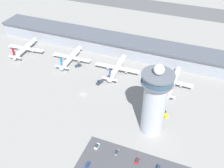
{
  "coord_description": "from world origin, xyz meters",
  "views": [
    {
      "loc": [
        73.27,
        -126.35,
        124.07
      ],
      "look_at": [
        18.94,
        12.34,
        6.84
      ],
      "focal_mm": 40.0,
      "sensor_mm": 36.0,
      "label": 1
    }
  ],
  "objects_px": {
    "car_green_van": "(97,146)",
    "service_truck_fuel": "(78,66)",
    "control_tower": "(155,101)",
    "airplane_gate_alpha": "(25,48)",
    "car_maroon_suv": "(137,161)",
    "car_silver_sedan": "(88,165)",
    "service_truck_baggage": "(100,82)",
    "service_truck_catering": "(164,113)",
    "airplane_gate_delta": "(173,82)",
    "airplane_gate_charlie": "(117,68)",
    "airplane_gate_bravo": "(71,57)",
    "car_grey_coupe": "(117,152)",
    "car_navy_sedan": "(158,168)"
  },
  "relations": [
    {
      "from": "airplane_gate_bravo",
      "to": "airplane_gate_delta",
      "type": "xyz_separation_m",
      "value": [
        92.11,
        -2.34,
        -0.18
      ]
    },
    {
      "from": "airplane_gate_charlie",
      "to": "service_truck_catering",
      "type": "distance_m",
      "value": 59.73
    },
    {
      "from": "service_truck_catering",
      "to": "car_maroon_suv",
      "type": "bearing_deg",
      "value": -98.31
    },
    {
      "from": "control_tower",
      "to": "car_green_van",
      "type": "bearing_deg",
      "value": -135.63
    },
    {
      "from": "airplane_gate_bravo",
      "to": "car_navy_sedan",
      "type": "xyz_separation_m",
      "value": [
        98.53,
        -79.65,
        -3.74
      ]
    },
    {
      "from": "airplane_gate_delta",
      "to": "airplane_gate_charlie",
      "type": "bearing_deg",
      "value": 178.36
    },
    {
      "from": "airplane_gate_charlie",
      "to": "airplane_gate_bravo",
      "type": "bearing_deg",
      "value": 178.74
    },
    {
      "from": "airplane_gate_charlie",
      "to": "car_grey_coupe",
      "type": "height_order",
      "value": "airplane_gate_charlie"
    },
    {
      "from": "airplane_gate_charlie",
      "to": "car_green_van",
      "type": "distance_m",
      "value": 79.45
    },
    {
      "from": "control_tower",
      "to": "car_silver_sedan",
      "type": "height_order",
      "value": "control_tower"
    },
    {
      "from": "airplane_gate_delta",
      "to": "service_truck_fuel",
      "type": "relative_size",
      "value": 6.65
    },
    {
      "from": "control_tower",
      "to": "service_truck_baggage",
      "type": "xyz_separation_m",
      "value": [
        -50.56,
        31.81,
        -22.97
      ]
    },
    {
      "from": "car_maroon_suv",
      "to": "airplane_gate_delta",
      "type": "bearing_deg",
      "value": 85.7
    },
    {
      "from": "airplane_gate_alpha",
      "to": "service_truck_fuel",
      "type": "height_order",
      "value": "airplane_gate_alpha"
    },
    {
      "from": "control_tower",
      "to": "car_navy_sedan",
      "type": "distance_m",
      "value": 37.65
    },
    {
      "from": "airplane_gate_charlie",
      "to": "car_navy_sedan",
      "type": "height_order",
      "value": "airplane_gate_charlie"
    },
    {
      "from": "car_silver_sedan",
      "to": "car_green_van",
      "type": "relative_size",
      "value": 1.0
    },
    {
      "from": "airplane_gate_delta",
      "to": "car_silver_sedan",
      "type": "bearing_deg",
      "value": -109.14
    },
    {
      "from": "control_tower",
      "to": "service_truck_baggage",
      "type": "bearing_deg",
      "value": 147.82
    },
    {
      "from": "airplane_gate_alpha",
      "to": "car_maroon_suv",
      "type": "relative_size",
      "value": 8.48
    },
    {
      "from": "airplane_gate_delta",
      "to": "car_grey_coupe",
      "type": "bearing_deg",
      "value": -103.84
    },
    {
      "from": "control_tower",
      "to": "service_truck_baggage",
      "type": "distance_m",
      "value": 64.0
    },
    {
      "from": "service_truck_baggage",
      "to": "control_tower",
      "type": "bearing_deg",
      "value": -32.18
    },
    {
      "from": "car_green_van",
      "to": "service_truck_baggage",
      "type": "bearing_deg",
      "value": 112.2
    },
    {
      "from": "control_tower",
      "to": "car_navy_sedan",
      "type": "xyz_separation_m",
      "value": [
        11.26,
        -27.24,
        -23.42
      ]
    },
    {
      "from": "car_navy_sedan",
      "to": "car_green_van",
      "type": "xyz_separation_m",
      "value": [
        -38.11,
        0.97,
        -0.08
      ]
    },
    {
      "from": "airplane_gate_bravo",
      "to": "service_truck_fuel",
      "type": "xyz_separation_m",
      "value": [
        9.42,
        -5.09,
        -3.43
      ]
    },
    {
      "from": "control_tower",
      "to": "car_green_van",
      "type": "xyz_separation_m",
      "value": [
        -26.86,
        -26.27,
        -23.5
      ]
    },
    {
      "from": "service_truck_baggage",
      "to": "airplane_gate_charlie",
      "type": "bearing_deg",
      "value": 68.69
    },
    {
      "from": "car_green_van",
      "to": "service_truck_fuel",
      "type": "bearing_deg",
      "value": 124.72
    },
    {
      "from": "service_truck_catering",
      "to": "service_truck_fuel",
      "type": "distance_m",
      "value": 88.78
    },
    {
      "from": "car_navy_sedan",
      "to": "car_silver_sedan",
      "type": "xyz_separation_m",
      "value": [
        -37.71,
        -12.85,
        -0.07
      ]
    },
    {
      "from": "control_tower",
      "to": "car_grey_coupe",
      "type": "xyz_separation_m",
      "value": [
        -13.94,
        -26.14,
        -23.45
      ]
    },
    {
      "from": "car_grey_coupe",
      "to": "car_green_van",
      "type": "xyz_separation_m",
      "value": [
        -12.91,
        -0.13,
        -0.05
      ]
    },
    {
      "from": "airplane_gate_bravo",
      "to": "airplane_gate_charlie",
      "type": "bearing_deg",
      "value": -1.26
    },
    {
      "from": "service_truck_catering",
      "to": "car_navy_sedan",
      "type": "xyz_separation_m",
      "value": [
        5.84,
        -43.78,
        -0.25
      ]
    },
    {
      "from": "airplane_gate_delta",
      "to": "car_navy_sedan",
      "type": "height_order",
      "value": "airplane_gate_delta"
    },
    {
      "from": "airplane_gate_delta",
      "to": "service_truck_catering",
      "type": "relative_size",
      "value": 4.99
    },
    {
      "from": "service_truck_fuel",
      "to": "car_maroon_suv",
      "type": "xyz_separation_m",
      "value": [
        76.89,
        -74.48,
        -0.37
      ]
    },
    {
      "from": "service_truck_fuel",
      "to": "service_truck_baggage",
      "type": "distance_m",
      "value": 31.39
    },
    {
      "from": "service_truck_baggage",
      "to": "car_maroon_suv",
      "type": "bearing_deg",
      "value": -49.94
    },
    {
      "from": "car_maroon_suv",
      "to": "car_green_van",
      "type": "bearing_deg",
      "value": 178.01
    },
    {
      "from": "airplane_gate_alpha",
      "to": "service_truck_baggage",
      "type": "relative_size",
      "value": 5.49
    },
    {
      "from": "service_truck_fuel",
      "to": "service_truck_baggage",
      "type": "xyz_separation_m",
      "value": [
        27.3,
        -15.5,
        0.13
      ]
    },
    {
      "from": "airplane_gate_bravo",
      "to": "car_navy_sedan",
      "type": "bearing_deg",
      "value": -38.95
    },
    {
      "from": "service_truck_catering",
      "to": "service_truck_baggage",
      "type": "bearing_deg",
      "value": 164.74
    },
    {
      "from": "airplane_gate_charlie",
      "to": "airplane_gate_alpha",
      "type": "bearing_deg",
      "value": -179.51
    },
    {
      "from": "car_navy_sedan",
      "to": "service_truck_fuel",
      "type": "bearing_deg",
      "value": 140.08
    },
    {
      "from": "service_truck_catering",
      "to": "service_truck_fuel",
      "type": "bearing_deg",
      "value": 159.72
    },
    {
      "from": "airplane_gate_charlie",
      "to": "car_silver_sedan",
      "type": "relative_size",
      "value": 8.38
    }
  ]
}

